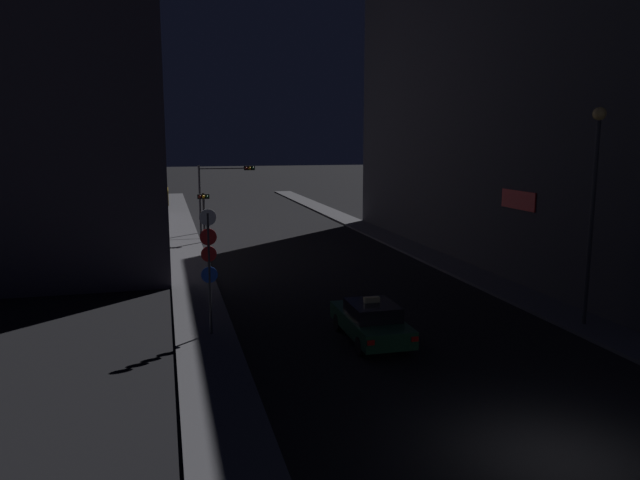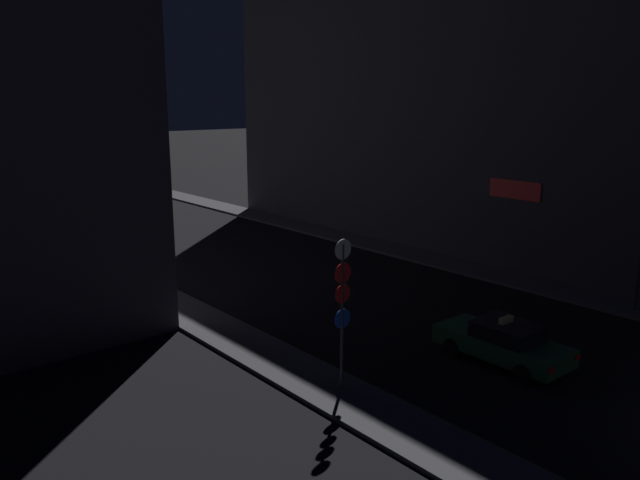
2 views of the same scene
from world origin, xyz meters
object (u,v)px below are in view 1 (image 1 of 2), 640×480
Objects in this scene: traffic_light_overhead at (221,184)px; sign_pole_left at (209,261)px; street_lamp_near_block at (594,185)px; taxi at (371,321)px; traffic_light_left_kerb at (204,207)px.

sign_pole_left is (-2.73, -24.26, -0.93)m from traffic_light_overhead.
taxi is at bearing 176.36° from street_lamp_near_block.
street_lamp_near_block is (13.89, -2.34, 2.59)m from sign_pole_left.
taxi is 22.37m from traffic_light_left_kerb.
sign_pole_left is at bearing 170.43° from street_lamp_near_block.
street_lamp_near_block is (8.42, -0.54, 4.70)m from taxi.
traffic_light_overhead reaches higher than taxi.
street_lamp_near_block reaches higher than taxi.
traffic_light_left_kerb is 0.43× the size of street_lamp_near_block.
street_lamp_near_block reaches higher than traffic_light_overhead.
traffic_light_left_kerb is 25.95m from street_lamp_near_block.
sign_pole_left is 0.56× the size of street_lamp_near_block.
sign_pole_left reaches higher than taxi.
sign_pole_left is 14.33m from street_lamp_near_block.
taxi is 0.55× the size of street_lamp_near_block.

